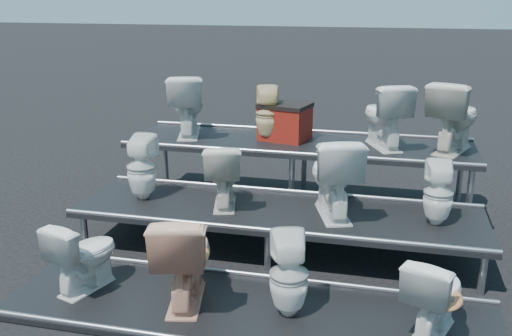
% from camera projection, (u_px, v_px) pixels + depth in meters
% --- Properties ---
extents(ground, '(80.00, 80.00, 0.00)m').
position_uv_depth(ground, '(277.00, 250.00, 6.07)').
color(ground, black).
rests_on(ground, ground).
extents(tier_front, '(4.20, 1.20, 0.06)m').
position_uv_depth(tier_front, '(247.00, 311.00, 4.86)').
color(tier_front, black).
rests_on(tier_front, ground).
extents(tier_mid, '(4.20, 1.20, 0.46)m').
position_uv_depth(tier_mid, '(278.00, 230.00, 6.00)').
color(tier_mid, black).
rests_on(tier_mid, ground).
extents(tier_back, '(4.20, 1.20, 0.86)m').
position_uv_depth(tier_back, '(298.00, 175.00, 7.15)').
color(tier_back, black).
rests_on(tier_back, ground).
extents(toilet_0, '(0.56, 0.74, 0.67)m').
position_uv_depth(toilet_0, '(84.00, 254.00, 5.08)').
color(toilet_0, white).
rests_on(toilet_0, tier_front).
extents(toilet_1, '(0.63, 0.90, 0.84)m').
position_uv_depth(toilet_1, '(184.00, 256.00, 4.85)').
color(toilet_1, '#E9A787').
rests_on(toilet_1, tier_front).
extents(toilet_2, '(0.40, 0.41, 0.72)m').
position_uv_depth(toilet_2, '(289.00, 275.00, 4.66)').
color(toilet_2, white).
rests_on(toilet_2, tier_front).
extents(toilet_3, '(0.59, 0.75, 0.67)m').
position_uv_depth(toilet_3, '(435.00, 294.00, 4.41)').
color(toilet_3, white).
rests_on(toilet_3, tier_front).
extents(toilet_4, '(0.32, 0.33, 0.71)m').
position_uv_depth(toilet_4, '(142.00, 167.00, 6.17)').
color(toilet_4, white).
rests_on(toilet_4, tier_mid).
extents(toilet_5, '(0.53, 0.75, 0.69)m').
position_uv_depth(toilet_5, '(224.00, 174.00, 5.96)').
color(toilet_5, beige).
rests_on(toilet_5, tier_mid).
extents(toilet_6, '(0.69, 0.92, 0.83)m').
position_uv_depth(toilet_6, '(333.00, 176.00, 5.69)').
color(toilet_6, white).
rests_on(toilet_6, tier_mid).
extents(toilet_7, '(0.31, 0.31, 0.63)m').
position_uv_depth(toilet_7, '(438.00, 193.00, 5.49)').
color(toilet_7, white).
rests_on(toilet_7, tier_mid).
extents(toilet_8, '(0.63, 0.86, 0.79)m').
position_uv_depth(toilet_8, '(187.00, 105.00, 7.23)').
color(toilet_8, white).
rests_on(toilet_8, tier_back).
extents(toilet_9, '(0.37, 0.38, 0.68)m').
position_uv_depth(toilet_9, '(268.00, 114.00, 7.01)').
color(toilet_9, beige).
rests_on(toilet_9, tier_back).
extents(toilet_10, '(0.70, 0.87, 0.77)m').
position_uv_depth(toilet_10, '(384.00, 115.00, 6.68)').
color(toilet_10, white).
rests_on(toilet_10, tier_back).
extents(toilet_11, '(0.74, 0.92, 0.82)m').
position_uv_depth(toilet_11, '(454.00, 116.00, 6.50)').
color(toilet_11, beige).
rests_on(toilet_11, tier_back).
extents(red_crate, '(0.65, 0.57, 0.41)m').
position_uv_depth(red_crate, '(285.00, 123.00, 7.10)').
color(red_crate, maroon).
rests_on(red_crate, tier_back).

